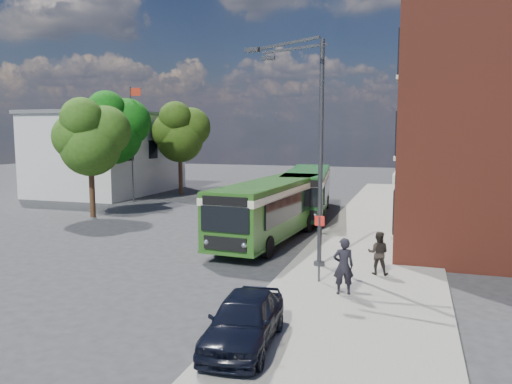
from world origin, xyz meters
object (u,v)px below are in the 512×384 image
(street_lamp, at_px, (312,149))
(bus_rear, at_px, (307,188))
(parked_car, at_px, (244,320))
(bus_front, at_px, (271,205))

(street_lamp, xyz_separation_m, bus_rear, (-2.86, 12.94, -2.96))
(parked_car, bearing_deg, street_lamp, 85.50)
(street_lamp, height_order, parked_car, street_lamp)
(street_lamp, relative_size, parked_car, 2.33)
(street_lamp, bearing_deg, bus_rear, 102.46)
(street_lamp, distance_m, bus_rear, 13.58)
(street_lamp, xyz_separation_m, parked_car, (-0.02, -8.12, -3.98))
(bus_rear, height_order, parked_car, bus_rear)
(bus_front, distance_m, bus_rear, 8.31)
(bus_front, bearing_deg, parked_car, -76.96)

